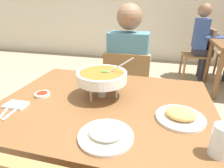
{
  "coord_description": "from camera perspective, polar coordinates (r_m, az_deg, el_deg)",
  "views": [
    {
      "loc": [
        0.28,
        -0.93,
        1.31
      ],
      "look_at": [
        0.0,
        0.15,
        0.82
      ],
      "focal_mm": 29.93,
      "sensor_mm": 36.0,
      "label": 1
    }
  ],
  "objects": [
    {
      "name": "appetizer_plate",
      "position": [
        1.0,
        20.19,
        -9.06
      ],
      "size": [
        0.24,
        0.24,
        0.06
      ],
      "color": "white",
      "rests_on": "dining_table_main"
    },
    {
      "name": "chair_bg_left",
      "position": [
        3.79,
        25.61,
        9.05
      ],
      "size": [
        0.47,
        0.47,
        0.9
      ],
      "color": "olive",
      "rests_on": "ground_plane"
    },
    {
      "name": "diner_main",
      "position": [
        1.82,
        5.05,
        5.48
      ],
      "size": [
        0.4,
        0.45,
        1.31
      ],
      "color": "#2D2D38",
      "rests_on": "ground_plane"
    },
    {
      "name": "rice_plate",
      "position": [
        0.83,
        -1.9,
        -14.94
      ],
      "size": [
        0.24,
        0.24,
        0.06
      ],
      "color": "white",
      "rests_on": "dining_table_main"
    },
    {
      "name": "sauce_dish",
      "position": [
        1.24,
        -20.52,
        -2.98
      ],
      "size": [
        0.09,
        0.09,
        0.02
      ],
      "color": "white",
      "rests_on": "dining_table_main"
    },
    {
      "name": "drink_glass",
      "position": [
        0.83,
        30.16,
        -15.16
      ],
      "size": [
        0.07,
        0.07,
        0.13
      ],
      "color": "silver",
      "rests_on": "dining_table_main"
    },
    {
      "name": "chair_diner_main",
      "position": [
        1.88,
        4.63,
        -1.67
      ],
      "size": [
        0.44,
        0.44,
        0.9
      ],
      "color": "olive",
      "rests_on": "ground_plane"
    },
    {
      "name": "fork_utensil",
      "position": [
        1.17,
        -29.56,
        -6.87
      ],
      "size": [
        0.07,
        0.16,
        0.01
      ],
      "primitive_type": "cube",
      "rotation": [
        0.0,
        0.0,
        0.36
      ],
      "color": "silver",
      "rests_on": "dining_table_main"
    },
    {
      "name": "patron_bg_left",
      "position": [
        3.73,
        25.83,
        12.56
      ],
      "size": [
        0.45,
        0.4,
        1.31
      ],
      "color": "#2D2D38",
      "rests_on": "ground_plane"
    },
    {
      "name": "dining_table_main",
      "position": [
        1.16,
        -1.89,
        -10.24
      ],
      "size": [
        1.22,
        0.94,
        0.77
      ],
      "color": "brown",
      "rests_on": "ground_plane"
    },
    {
      "name": "spoon_utensil",
      "position": [
        1.13,
        -27.7,
        -7.33
      ],
      "size": [
        0.02,
        0.17,
        0.01
      ],
      "primitive_type": "cube",
      "rotation": [
        0.0,
        0.0,
        0.05
      ],
      "color": "silver",
      "rests_on": "dining_table_main"
    },
    {
      "name": "napkin_folded",
      "position": [
        1.18,
        -27.29,
        -5.76
      ],
      "size": [
        0.12,
        0.08,
        0.02
      ],
      "primitive_type": "cube",
      "rotation": [
        0.0,
        0.0,
        0.04
      ],
      "color": "white",
      "rests_on": "dining_table_main"
    },
    {
      "name": "curry_bowl",
      "position": [
        1.11,
        -3.12,
        2.17
      ],
      "size": [
        0.33,
        0.3,
        0.26
      ],
      "color": "silver",
      "rests_on": "dining_table_main"
    }
  ]
}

